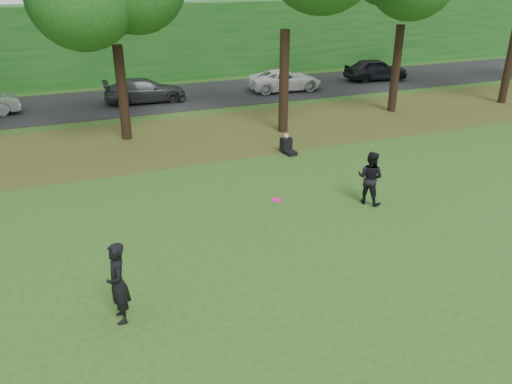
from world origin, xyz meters
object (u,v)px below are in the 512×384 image
frisbee (276,200)px  seated_person (287,146)px  player_left (118,283)px  player_right (370,178)px

frisbee → seated_person: size_ratio=0.37×
frisbee → seated_person: frisbee is taller
player_left → player_right: 8.89m
seated_person → frisbee: bearing=-127.9°
frisbee → seated_person: (3.64, 7.06, -1.22)m
frisbee → seated_person: bearing=62.7°
player_left → frisbee: 4.55m
frisbee → player_left: bearing=-161.8°
frisbee → player_right: bearing=22.5°
player_right → seated_person: bearing=-30.2°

